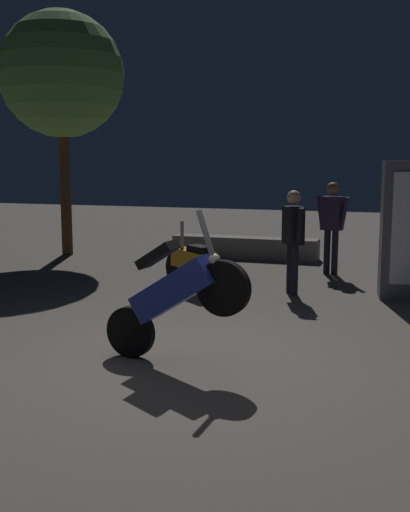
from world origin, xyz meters
name	(u,v)px	position (x,y,z in m)	size (l,w,h in m)	color
ground_plane	(182,362)	(0.00, 0.00, 0.00)	(40.00, 40.00, 0.00)	#605951
motorcycle_blue_foreground	(175,295)	(-0.05, -0.08, 0.74)	(1.66, 0.43, 1.63)	black
motorcycle_orange_parked_left	(193,264)	(-1.09, 3.51, 0.44)	(1.35, 1.13, 1.11)	black
person_rider_beside	(332,220)	(0.86, 5.67, 1.02)	(0.65, 0.35, 1.71)	black
person_bystander_far	(293,233)	(0.49, 3.76, 0.98)	(0.44, 0.60, 1.64)	black
tree_left_bg	(62,76)	(-5.06, 6.31, 3.91)	(2.70, 2.70, 5.28)	#4C331E
planter_wall_low	(245,247)	(-1.16, 7.11, 0.23)	(3.19, 0.50, 0.45)	gray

